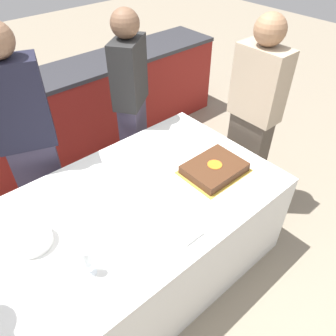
{
  "coord_description": "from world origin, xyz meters",
  "views": [
    {
      "loc": [
        -0.79,
        -1.24,
        2.24
      ],
      "look_at": [
        0.29,
        0.0,
        0.84
      ],
      "focal_mm": 35.0,
      "sensor_mm": 36.0,
      "label": 1
    }
  ],
  "objects_px": {
    "person_seated_right": "(253,118)",
    "person_standing_back": "(29,142)",
    "person_cutting_cake": "(132,106)",
    "plate_stack": "(31,238)",
    "wine_glass": "(87,259)",
    "cake": "(214,168)"
  },
  "relations": [
    {
      "from": "plate_stack",
      "to": "person_cutting_cake",
      "type": "bearing_deg",
      "value": 30.39
    },
    {
      "from": "plate_stack",
      "to": "person_cutting_cake",
      "type": "xyz_separation_m",
      "value": [
        1.2,
        0.71,
        0.07
      ]
    },
    {
      "from": "cake",
      "to": "wine_glass",
      "type": "relative_size",
      "value": 2.42
    },
    {
      "from": "person_cutting_cake",
      "to": "person_seated_right",
      "type": "relative_size",
      "value": 0.98
    },
    {
      "from": "cake",
      "to": "wine_glass",
      "type": "xyz_separation_m",
      "value": [
        -1.06,
        -0.12,
        0.08
      ]
    },
    {
      "from": "cake",
      "to": "person_cutting_cake",
      "type": "height_order",
      "value": "person_cutting_cake"
    },
    {
      "from": "plate_stack",
      "to": "person_cutting_cake",
      "type": "relative_size",
      "value": 0.14
    },
    {
      "from": "person_cutting_cake",
      "to": "plate_stack",
      "type": "bearing_deg",
      "value": -5.6
    },
    {
      "from": "cake",
      "to": "person_cutting_cake",
      "type": "bearing_deg",
      "value": 90.0
    },
    {
      "from": "plate_stack",
      "to": "person_cutting_cake",
      "type": "height_order",
      "value": "person_cutting_cake"
    },
    {
      "from": "person_seated_right",
      "to": "person_standing_back",
      "type": "bearing_deg",
      "value": -118.4
    },
    {
      "from": "plate_stack",
      "to": "person_seated_right",
      "type": "relative_size",
      "value": 0.14
    },
    {
      "from": "person_cutting_cake",
      "to": "person_standing_back",
      "type": "relative_size",
      "value": 0.95
    },
    {
      "from": "cake",
      "to": "wine_glass",
      "type": "bearing_deg",
      "value": -173.41
    },
    {
      "from": "wine_glass",
      "to": "person_cutting_cake",
      "type": "height_order",
      "value": "person_cutting_cake"
    },
    {
      "from": "wine_glass",
      "to": "person_standing_back",
      "type": "xyz_separation_m",
      "value": [
        0.18,
        1.08,
        0.04
      ]
    },
    {
      "from": "plate_stack",
      "to": "person_standing_back",
      "type": "xyz_separation_m",
      "value": [
        0.32,
        0.71,
        0.11
      ]
    },
    {
      "from": "person_seated_right",
      "to": "person_standing_back",
      "type": "distance_m",
      "value": 1.69
    },
    {
      "from": "cake",
      "to": "plate_stack",
      "type": "distance_m",
      "value": 1.23
    },
    {
      "from": "plate_stack",
      "to": "wine_glass",
      "type": "xyz_separation_m",
      "value": [
        0.14,
        -0.37,
        0.07
      ]
    },
    {
      "from": "person_seated_right",
      "to": "person_cutting_cake",
      "type": "bearing_deg",
      "value": -143.16
    },
    {
      "from": "wine_glass",
      "to": "person_seated_right",
      "type": "xyz_separation_m",
      "value": [
        1.66,
        0.28,
        0.01
      ]
    }
  ]
}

